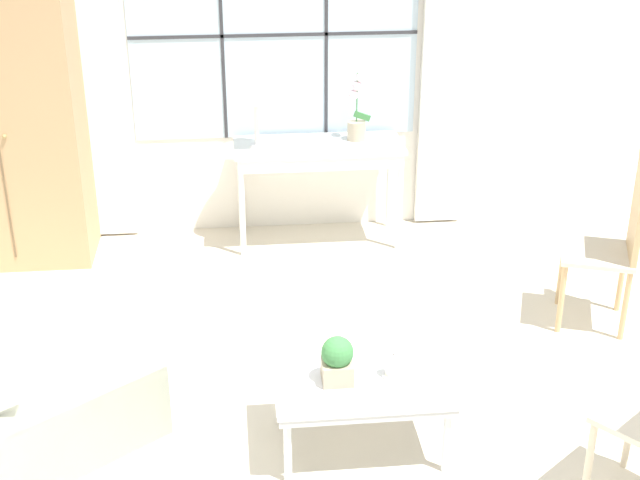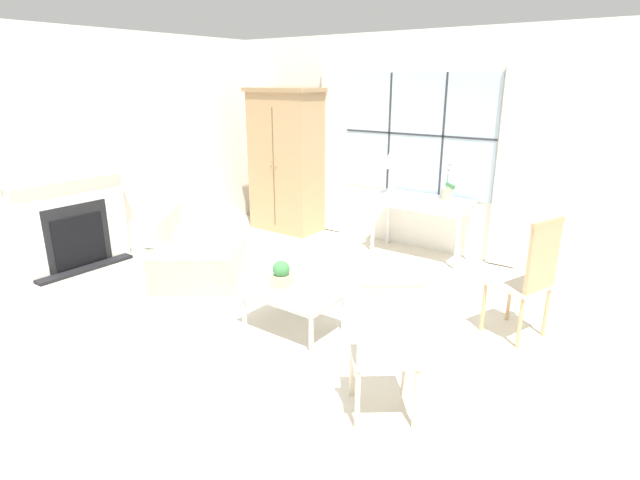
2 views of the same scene
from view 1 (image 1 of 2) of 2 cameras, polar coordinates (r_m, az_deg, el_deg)
name	(u,v)px [view 1 (image 1 of 2)]	position (r m, az deg, el deg)	size (l,w,h in m)	color
ground_plane	(315,464)	(4.58, -0.31, -14.17)	(14.00, 14.00, 0.00)	beige
wall_back_windowed	(275,52)	(6.75, -2.93, 11.91)	(7.20, 0.14, 2.80)	silver
armoire	(6,118)	(6.65, -19.46, 7.36)	(1.11, 0.66, 2.10)	tan
console_table	(318,155)	(6.64, -0.11, 5.48)	(1.25, 0.51, 0.78)	silver
table_lamp	(256,89)	(6.42, -4.14, 9.61)	(0.28, 0.28, 0.55)	silver
potted_orchid	(357,116)	(6.65, 2.37, 7.93)	(0.17, 0.14, 0.51)	tan
armchair_upholstered	(33,388)	(4.88, -17.90, -9.00)	(1.35, 1.36, 0.78)	beige
side_chair_wooden	(618,234)	(5.78, 18.53, 0.36)	(0.56, 0.56, 1.12)	beige
coffee_table	(361,385)	(4.50, 2.65, -9.27)	(0.88, 0.59, 0.41)	silver
potted_plant_small	(337,360)	(4.38, 1.12, -7.66)	(0.16, 0.16, 0.24)	tan
pillar_candle	(393,367)	(4.47, 4.69, -8.09)	(0.11, 0.11, 0.13)	silver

